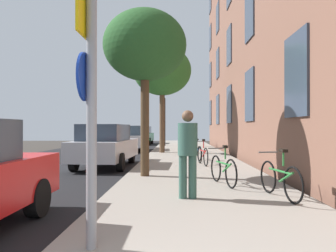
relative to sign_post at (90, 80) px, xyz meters
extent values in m
plane|color=#332D28|center=(-1.91, 12.26, -2.05)|extent=(41.80, 41.80, 0.00)
cube|color=black|center=(-4.01, 12.26, -2.05)|extent=(7.00, 38.00, 0.01)
cube|color=gray|center=(1.59, 12.26, -1.99)|extent=(4.20, 38.00, 0.12)
cube|color=#2D3847|center=(3.91, 4.26, 0.75)|extent=(0.06, 1.49, 2.07)
cube|color=#2D3847|center=(3.91, 9.26, 0.75)|extent=(0.06, 1.49, 2.07)
cube|color=#2D3847|center=(3.91, 14.26, 0.75)|extent=(0.06, 1.49, 2.07)
cube|color=#2D3847|center=(3.91, 19.26, 0.75)|extent=(0.06, 1.49, 2.07)
cube|color=#2D3847|center=(3.91, 24.26, 0.75)|extent=(0.06, 1.49, 2.07)
cube|color=#2D3847|center=(3.91, 9.26, 4.02)|extent=(0.06, 1.49, 2.07)
cube|color=#2D3847|center=(3.91, 14.26, 4.02)|extent=(0.06, 1.49, 2.07)
cube|color=#2D3847|center=(3.91, 19.26, 4.02)|extent=(0.06, 1.49, 2.07)
cube|color=#2D3847|center=(3.91, 24.26, 4.02)|extent=(0.06, 1.49, 2.07)
cube|color=#2D3847|center=(3.91, 19.26, 7.29)|extent=(0.06, 1.49, 2.07)
cube|color=#2D3847|center=(3.91, 24.26, 7.29)|extent=(0.06, 1.49, 2.07)
cube|color=#2D3847|center=(3.91, 24.26, 10.56)|extent=(0.06, 1.49, 2.07)
cylinder|color=gray|center=(0.02, 0.00, -0.17)|extent=(0.12, 0.12, 3.51)
cube|color=yellow|center=(-0.06, 0.00, 0.79)|extent=(0.03, 0.60, 0.60)
cylinder|color=#14339E|center=(-0.06, 0.00, 0.04)|extent=(0.03, 0.56, 0.56)
cylinder|color=black|center=(0.07, 20.96, -0.10)|extent=(0.12, 0.12, 3.67)
cube|color=black|center=(-0.11, 20.96, 1.29)|extent=(0.20, 0.24, 0.80)
sphere|color=red|center=(-0.22, 20.96, 1.55)|extent=(0.16, 0.16, 0.16)
sphere|color=#523707|center=(-0.22, 20.96, 1.29)|extent=(0.16, 0.16, 0.16)
sphere|color=#083E11|center=(-0.22, 20.96, 1.03)|extent=(0.16, 0.16, 0.16)
cylinder|color=#4C3823|center=(0.08, 5.57, -0.41)|extent=(0.25, 0.25, 3.05)
ellipsoid|color=#235123|center=(0.08, 5.57, 1.83)|extent=(2.40, 2.40, 2.04)
cylinder|color=brown|center=(0.18, 14.31, -0.13)|extent=(0.29, 0.29, 3.61)
ellipsoid|color=#2D6628|center=(0.18, 14.31, 2.66)|extent=(3.27, 3.27, 2.78)
torus|color=black|center=(2.94, 3.22, -1.59)|extent=(0.16, 0.68, 0.69)
torus|color=black|center=(3.12, 2.24, -1.59)|extent=(0.16, 0.68, 0.69)
cylinder|color=#267233|center=(3.03, 2.73, -1.40)|extent=(0.19, 0.84, 0.04)
cylinder|color=#267233|center=(3.07, 2.48, -1.49)|extent=(0.13, 0.51, 0.28)
cylinder|color=#267233|center=(3.06, 2.58, -1.15)|extent=(0.04, 0.04, 0.28)
cube|color=black|center=(3.06, 2.58, -0.99)|extent=(0.10, 0.24, 0.06)
cylinder|color=#4C4C4C|center=(2.94, 3.22, -1.07)|extent=(0.42, 0.10, 0.03)
torus|color=black|center=(2.01, 4.67, -1.60)|extent=(0.19, 0.67, 0.67)
torus|color=black|center=(2.24, 3.71, -1.60)|extent=(0.19, 0.67, 0.67)
cylinder|color=#267233|center=(2.13, 4.19, -1.41)|extent=(0.24, 0.83, 0.04)
cylinder|color=#267233|center=(2.18, 3.95, -1.49)|extent=(0.16, 0.50, 0.28)
cylinder|color=#267233|center=(2.16, 4.04, -1.16)|extent=(0.04, 0.04, 0.28)
cube|color=black|center=(2.16, 4.04, -1.00)|extent=(0.10, 0.24, 0.06)
cylinder|color=#4C4C4C|center=(2.01, 4.67, -1.08)|extent=(0.42, 0.13, 0.03)
torus|color=black|center=(1.90, 8.88, -1.60)|extent=(0.14, 0.67, 0.67)
torus|color=black|center=(2.04, 7.90, -1.60)|extent=(0.14, 0.67, 0.67)
cylinder|color=#B21E1E|center=(1.97, 8.39, -1.41)|extent=(0.16, 0.84, 0.04)
cylinder|color=#B21E1E|center=(2.01, 8.15, -1.49)|extent=(0.12, 0.51, 0.28)
cylinder|color=#B21E1E|center=(1.99, 8.25, -1.16)|extent=(0.04, 0.04, 0.28)
cube|color=black|center=(1.99, 8.25, -1.00)|extent=(0.10, 0.24, 0.06)
cylinder|color=#4C4C4C|center=(1.90, 8.88, -1.08)|extent=(0.42, 0.09, 0.03)
torus|color=black|center=(1.75, 10.73, -1.62)|extent=(0.15, 0.62, 0.63)
torus|color=black|center=(1.94, 9.71, -1.62)|extent=(0.15, 0.62, 0.63)
cylinder|color=#194C99|center=(1.84, 10.22, -1.45)|extent=(0.20, 0.87, 0.04)
cylinder|color=#194C99|center=(1.89, 9.97, -1.53)|extent=(0.14, 0.53, 0.29)
cylinder|color=#194C99|center=(1.87, 10.07, -1.21)|extent=(0.04, 0.04, 0.28)
cube|color=black|center=(1.87, 10.07, -1.05)|extent=(0.10, 0.24, 0.06)
cylinder|color=#4C4C4C|center=(1.75, 10.73, -1.13)|extent=(0.42, 0.11, 0.03)
torus|color=black|center=(1.79, 14.60, -1.59)|extent=(0.10, 0.68, 0.68)
torus|color=black|center=(1.69, 13.60, -1.59)|extent=(0.10, 0.68, 0.68)
cylinder|color=#267233|center=(1.74, 14.10, -1.41)|extent=(0.12, 0.85, 0.04)
cylinder|color=#267233|center=(1.72, 13.85, -1.49)|extent=(0.09, 0.51, 0.28)
cylinder|color=#267233|center=(1.73, 13.95, -1.15)|extent=(0.04, 0.04, 0.28)
cube|color=black|center=(1.73, 13.95, -0.99)|extent=(0.10, 0.24, 0.06)
cylinder|color=#4C4C4C|center=(1.79, 14.60, -1.07)|extent=(0.42, 0.07, 0.03)
cylinder|color=#33594C|center=(1.12, 2.65, -1.51)|extent=(0.16, 0.16, 0.84)
cylinder|color=#33594C|center=(1.31, 2.65, -1.51)|extent=(0.16, 0.16, 0.84)
cylinder|color=#33594C|center=(1.22, 2.65, -0.77)|extent=(0.40, 0.40, 0.63)
sphere|color=brown|center=(1.22, 2.65, -0.32)|extent=(0.23, 0.23, 0.23)
cylinder|color=black|center=(-1.33, 1.66, -1.72)|extent=(0.22, 0.64, 0.64)
cube|color=#B7B7BC|center=(-1.72, 8.60, -1.37)|extent=(1.97, 4.30, 0.70)
cube|color=#2D3847|center=(-1.72, 8.38, -0.72)|extent=(1.60, 2.43, 0.60)
cylinder|color=black|center=(-2.52, 9.94, -1.72)|extent=(0.22, 0.64, 0.64)
cylinder|color=black|center=(-0.92, 9.94, -1.72)|extent=(0.22, 0.64, 0.64)
cylinder|color=black|center=(-2.52, 7.25, -1.72)|extent=(0.22, 0.64, 0.64)
cylinder|color=black|center=(-0.92, 7.25, -1.72)|extent=(0.22, 0.64, 0.64)
cube|color=silver|center=(-1.97, 16.93, -1.37)|extent=(1.91, 4.39, 0.70)
cube|color=#384756|center=(-1.97, 16.71, -0.72)|extent=(1.57, 2.47, 0.60)
cylinder|color=black|center=(-2.78, 18.32, -1.72)|extent=(0.22, 0.64, 0.64)
cylinder|color=black|center=(-1.15, 18.32, -1.72)|extent=(0.22, 0.64, 0.64)
cylinder|color=black|center=(-2.78, 15.54, -1.72)|extent=(0.22, 0.64, 0.64)
cylinder|color=black|center=(-1.15, 15.54, -1.72)|extent=(0.22, 0.64, 0.64)
cube|color=#19662D|center=(-2.13, 25.26, -1.37)|extent=(1.81, 4.44, 0.70)
cube|color=#1E232D|center=(-2.13, 25.04, -0.72)|extent=(1.49, 2.50, 0.60)
cylinder|color=black|center=(-2.90, 26.67, -1.72)|extent=(0.22, 0.64, 0.64)
cylinder|color=black|center=(-1.35, 26.67, -1.72)|extent=(0.22, 0.64, 0.64)
cylinder|color=black|center=(-2.90, 23.85, -1.72)|extent=(0.22, 0.64, 0.64)
cylinder|color=black|center=(-1.35, 23.85, -1.72)|extent=(0.22, 0.64, 0.64)
camera|label=1|loc=(1.00, -3.66, -0.55)|focal=34.36mm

